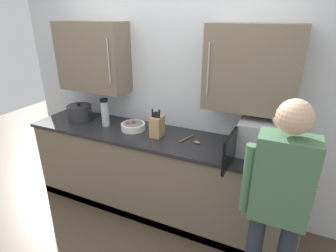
{
  "coord_description": "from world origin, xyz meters",
  "views": [
    {
      "loc": [
        1.16,
        -1.58,
        2.08
      ],
      "look_at": [
        0.15,
        0.63,
        1.08
      ],
      "focal_mm": 28.86,
      "sensor_mm": 36.0,
      "label": 1
    }
  ],
  "objects_px": {
    "thermos_flask": "(105,112)",
    "wooden_spoon": "(192,140)",
    "knife_block": "(157,126)",
    "microwave_oven": "(265,139)",
    "fruit_bowl": "(133,126)",
    "stock_pot": "(80,113)",
    "person_figure": "(278,201)"
  },
  "relations": [
    {
      "from": "thermos_flask",
      "to": "fruit_bowl",
      "type": "xyz_separation_m",
      "value": [
        0.34,
        0.03,
        -0.12
      ]
    },
    {
      "from": "wooden_spoon",
      "to": "knife_block",
      "type": "relative_size",
      "value": 0.68
    },
    {
      "from": "microwave_oven",
      "to": "thermos_flask",
      "type": "distance_m",
      "value": 1.69
    },
    {
      "from": "wooden_spoon",
      "to": "stock_pot",
      "type": "relative_size",
      "value": 0.54
    },
    {
      "from": "person_figure",
      "to": "knife_block",
      "type": "bearing_deg",
      "value": 149.55
    },
    {
      "from": "stock_pot",
      "to": "knife_block",
      "type": "distance_m",
      "value": 1.04
    },
    {
      "from": "fruit_bowl",
      "to": "wooden_spoon",
      "type": "relative_size",
      "value": 1.29
    },
    {
      "from": "knife_block",
      "to": "microwave_oven",
      "type": "bearing_deg",
      "value": 2.09
    },
    {
      "from": "fruit_bowl",
      "to": "knife_block",
      "type": "xyz_separation_m",
      "value": [
        0.31,
        -0.04,
        0.07
      ]
    },
    {
      "from": "wooden_spoon",
      "to": "knife_block",
      "type": "bearing_deg",
      "value": -175.54
    },
    {
      "from": "thermos_flask",
      "to": "knife_block",
      "type": "xyz_separation_m",
      "value": [
        0.65,
        -0.01,
        -0.05
      ]
    },
    {
      "from": "thermos_flask",
      "to": "person_figure",
      "type": "xyz_separation_m",
      "value": [
        1.85,
        -0.72,
        -0.08
      ]
    },
    {
      "from": "knife_block",
      "to": "wooden_spoon",
      "type": "bearing_deg",
      "value": 4.46
    },
    {
      "from": "thermos_flask",
      "to": "microwave_oven",
      "type": "bearing_deg",
      "value": 0.97
    },
    {
      "from": "fruit_bowl",
      "to": "stock_pot",
      "type": "relative_size",
      "value": 0.69
    },
    {
      "from": "thermos_flask",
      "to": "wooden_spoon",
      "type": "xyz_separation_m",
      "value": [
        1.02,
        0.02,
        -0.15
      ]
    },
    {
      "from": "wooden_spoon",
      "to": "person_figure",
      "type": "distance_m",
      "value": 1.11
    },
    {
      "from": "fruit_bowl",
      "to": "wooden_spoon",
      "type": "xyz_separation_m",
      "value": [
        0.68,
        -0.01,
        -0.03
      ]
    },
    {
      "from": "knife_block",
      "to": "fruit_bowl",
      "type": "bearing_deg",
      "value": 172.37
    },
    {
      "from": "wooden_spoon",
      "to": "knife_block",
      "type": "distance_m",
      "value": 0.39
    },
    {
      "from": "wooden_spoon",
      "to": "fruit_bowl",
      "type": "bearing_deg",
      "value": 178.92
    },
    {
      "from": "knife_block",
      "to": "person_figure",
      "type": "xyz_separation_m",
      "value": [
        1.2,
        -0.71,
        -0.04
      ]
    },
    {
      "from": "fruit_bowl",
      "to": "knife_block",
      "type": "relative_size",
      "value": 0.87
    },
    {
      "from": "microwave_oven",
      "to": "stock_pot",
      "type": "distance_m",
      "value": 2.07
    },
    {
      "from": "microwave_oven",
      "to": "person_figure",
      "type": "xyz_separation_m",
      "value": [
        0.17,
        -0.75,
        -0.08
      ]
    },
    {
      "from": "stock_pot",
      "to": "person_figure",
      "type": "bearing_deg",
      "value": -18.21
    },
    {
      "from": "thermos_flask",
      "to": "fruit_bowl",
      "type": "relative_size",
      "value": 1.2
    },
    {
      "from": "microwave_oven",
      "to": "knife_block",
      "type": "bearing_deg",
      "value": -177.91
    },
    {
      "from": "thermos_flask",
      "to": "knife_block",
      "type": "distance_m",
      "value": 0.65
    },
    {
      "from": "thermos_flask",
      "to": "wooden_spoon",
      "type": "height_order",
      "value": "thermos_flask"
    },
    {
      "from": "thermos_flask",
      "to": "knife_block",
      "type": "bearing_deg",
      "value": -0.82
    },
    {
      "from": "microwave_oven",
      "to": "fruit_bowl",
      "type": "height_order",
      "value": "microwave_oven"
    }
  ]
}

